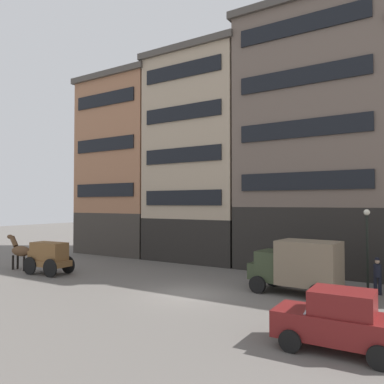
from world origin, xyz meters
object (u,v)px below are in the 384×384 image
streetlamp_curbside (367,237)px  sedan_light (339,321)px  pedestrian_officer (377,274)px  cargo_wagon (48,256)px  draft_horse (20,251)px  delivery_truck_near (297,265)px

streetlamp_curbside → sedan_light: bearing=-87.5°
pedestrian_officer → streetlamp_curbside: bearing=118.3°
pedestrian_officer → sedan_light: bearing=-91.1°
cargo_wagon → pedestrian_officer: cargo_wagon is taller
draft_horse → pedestrian_officer: 21.62m
delivery_truck_near → draft_horse: bearing=-170.1°
sedan_light → pedestrian_officer: bearing=88.9°
cargo_wagon → delivery_truck_near: size_ratio=0.67×
sedan_light → streetlamp_curbside: streetlamp_curbside is taller
delivery_truck_near → sedan_light: 7.16m
cargo_wagon → pedestrian_officer: bearing=15.6°
cargo_wagon → sedan_light: size_ratio=0.80×
delivery_truck_near → pedestrian_officer: delivery_truck_near is taller
cargo_wagon → streetlamp_curbside: 18.59m
delivery_truck_near → cargo_wagon: bearing=-168.2°
draft_horse → sedan_light: 21.12m
draft_horse → streetlamp_curbside: (20.45, 6.11, 1.40)m
draft_horse → delivery_truck_near: size_ratio=0.53×
draft_horse → delivery_truck_near: delivery_truck_near is taller
delivery_truck_near → sedan_light: bearing=-63.7°
cargo_wagon → sedan_light: cargo_wagon is taller
delivery_truck_near → sedan_light: delivery_truck_near is taller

